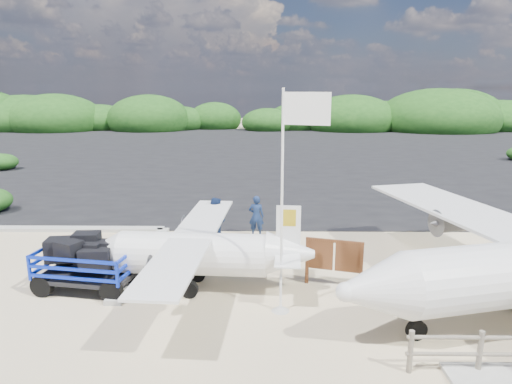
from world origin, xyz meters
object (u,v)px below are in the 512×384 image
flagpole (280,311)px  crew_b (215,222)px  baggage_cart (88,290)px  aircraft_small (138,147)px  signboard (333,286)px  aircraft_large (427,156)px  crew_a (256,216)px

flagpole → crew_b: (-2.34, 5.31, 0.99)m
baggage_cart → aircraft_small: bearing=112.2°
signboard → aircraft_large: bearing=81.5°
baggage_cart → aircraft_large: aircraft_large is taller
flagpole → signboard: flagpole is taller
flagpole → crew_b: bearing=113.8°
baggage_cart → signboard: (7.59, 0.40, 0.00)m
crew_a → crew_b: crew_b is taller
flagpole → crew_a: 6.68m
signboard → crew_b: size_ratio=0.96×
flagpole → crew_b: flagpole is taller
baggage_cart → aircraft_large: bearing=64.0°
baggage_cart → crew_b: size_ratio=1.58×
crew_b → aircraft_small: crew_b is taller
aircraft_small → flagpole: bearing=114.6°
crew_a → crew_b: bearing=44.4°
flagpole → crew_a: (-0.76, 6.58, 0.87)m
flagpole → crew_b: size_ratio=3.09×
crew_b → signboard: bearing=157.6°
crew_b → aircraft_large: size_ratio=0.13×
baggage_cart → aircraft_small: size_ratio=0.43×
crew_b → aircraft_large: 29.93m
crew_a → flagpole: bearing=102.2°
baggage_cart → flagpole: flagpole is taller
signboard → flagpole: bearing=-119.9°
crew_a → aircraft_small: 32.02m
aircraft_large → aircraft_small: aircraft_large is taller
flagpole → aircraft_large: size_ratio=0.41×
baggage_cart → crew_b: 5.46m
signboard → crew_b: (-4.06, 3.65, 0.99)m
flagpole → crew_a: size_ratio=3.49×
signboard → aircraft_large: size_ratio=0.13×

